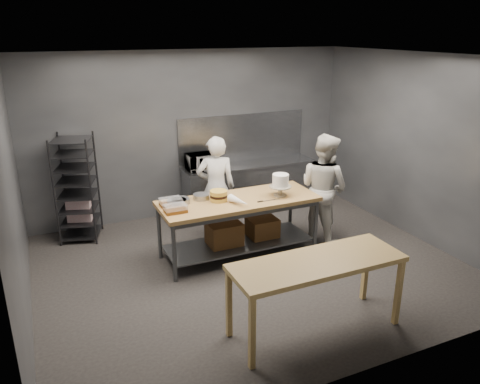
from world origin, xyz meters
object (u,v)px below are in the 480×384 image
object	(u,v)px
speed_rack	(77,189)
layer_cake	(219,196)
work_table	(239,220)
chef_behind	(216,188)
microwave	(202,162)
frosted_cake_stand	(280,182)
chef_right	(323,188)
near_counter	(317,267)

from	to	relation	value
speed_rack	layer_cake	xyz separation A→B (m)	(1.85, -1.61, 0.14)
work_table	chef_behind	size ratio (longest dim) A/B	1.39
microwave	frosted_cake_stand	distance (m)	1.96
chef_right	microwave	world-z (taller)	chef_right
work_table	near_counter	xyz separation A→B (m)	(-0.00, -2.13, 0.24)
speed_rack	frosted_cake_stand	xyz separation A→B (m)	(2.79, -1.79, 0.28)
chef_behind	speed_rack	bearing A→B (deg)	-6.41
chef_right	frosted_cake_stand	size ratio (longest dim) A/B	5.19
work_table	layer_cake	bearing A→B (deg)	172.23
speed_rack	microwave	distance (m)	2.20
speed_rack	frosted_cake_stand	size ratio (longest dim) A/B	5.11
near_counter	chef_right	world-z (taller)	chef_right
speed_rack	chef_right	world-z (taller)	chef_right
chef_behind	frosted_cake_stand	xyz separation A→B (m)	(0.70, -0.90, 0.27)
chef_behind	frosted_cake_stand	world-z (taller)	chef_behind
layer_cake	chef_behind	bearing A→B (deg)	71.60
frosted_cake_stand	layer_cake	distance (m)	0.97
layer_cake	chef_right	bearing A→B (deg)	-1.82
frosted_cake_stand	layer_cake	world-z (taller)	frosted_cake_stand
near_counter	layer_cake	size ratio (longest dim) A/B	7.79
speed_rack	chef_behind	world-z (taller)	speed_rack
work_table	speed_rack	distance (m)	2.74
frosted_cake_stand	layer_cake	xyz separation A→B (m)	(-0.94, 0.18, -0.14)
microwave	layer_cake	world-z (taller)	microwave
speed_rack	chef_right	xyz separation A→B (m)	(3.66, -1.67, 0.03)
layer_cake	speed_rack	bearing A→B (deg)	138.91
speed_rack	frosted_cake_stand	distance (m)	3.32
work_table	chef_right	size ratio (longest dim) A/B	1.35
microwave	frosted_cake_stand	world-z (taller)	frosted_cake_stand
speed_rack	chef_right	distance (m)	4.02
chef_behind	chef_right	bearing A→B (deg)	170.16
speed_rack	microwave	bearing A→B (deg)	2.09
work_table	near_counter	distance (m)	2.14
frosted_cake_stand	work_table	bearing A→B (deg)	167.67
chef_behind	frosted_cake_stand	distance (m)	1.17
near_counter	frosted_cake_stand	world-z (taller)	frosted_cake_stand
microwave	frosted_cake_stand	xyz separation A→B (m)	(0.59, -1.87, 0.09)
chef_behind	layer_cake	xyz separation A→B (m)	(-0.24, -0.72, 0.14)
near_counter	chef_right	distance (m)	2.59
work_table	microwave	world-z (taller)	microwave
chef_right	speed_rack	bearing A→B (deg)	47.97
work_table	chef_behind	distance (m)	0.83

